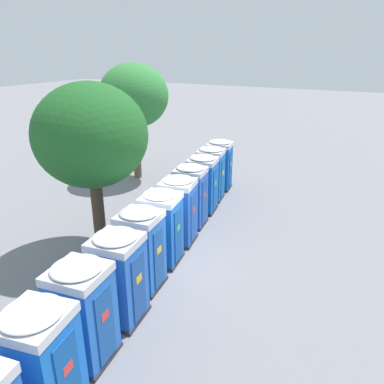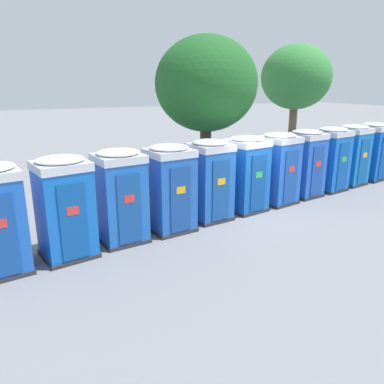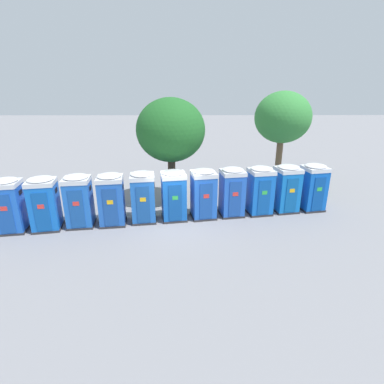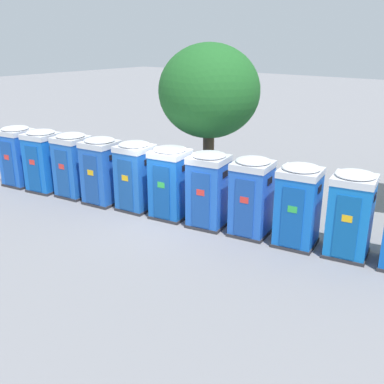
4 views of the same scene
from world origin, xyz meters
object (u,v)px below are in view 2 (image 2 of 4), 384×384
object	(u,v)px
portapotty_4	(210,180)
street_tree_0	(206,85)
portapotty_8	(331,159)
portapotty_5	(246,173)
portapotty_6	(278,168)
portapotty_1	(65,207)
portapotty_3	(170,188)
portapotty_10	(372,151)
street_tree_1	(296,78)
portapotty_2	(120,196)
portapotty_7	(305,163)
portapotty_9	(352,155)

from	to	relation	value
portapotty_4	street_tree_0	world-z (taller)	street_tree_0
portapotty_8	street_tree_0	bearing A→B (deg)	159.07
portapotty_4	portapotty_8	xyz separation A→B (m)	(5.96, 0.93, -0.00)
portapotty_4	portapotty_5	world-z (taller)	same
portapotty_6	portapotty_1	bearing A→B (deg)	-170.17
portapotty_5	portapotty_8	xyz separation A→B (m)	(4.47, 0.71, -0.00)
portapotty_3	portapotty_10	size ratio (longest dim) A/B	1.00
portapotty_1	portapotty_8	distance (m)	10.56
street_tree_1	portapotty_2	bearing A→B (deg)	-149.52
portapotty_3	portapotty_7	bearing A→B (deg)	10.05
portapotty_5	portapotty_4	bearing A→B (deg)	-171.61
portapotty_10	portapotty_1	bearing A→B (deg)	-170.29
portapotty_3	portapotty_8	size ratio (longest dim) A/B	1.00
street_tree_0	street_tree_1	xyz separation A→B (m)	(7.11, 3.45, 0.34)
portapotty_8	street_tree_1	distance (m)	6.60
portapotty_7	street_tree_0	size ratio (longest dim) A/B	0.43
portapotty_4	street_tree_1	bearing A→B (deg)	36.41
portapotty_6	portapotty_10	distance (m)	6.03
portapotty_3	portapotty_9	distance (m)	9.05
portapotty_4	portapotty_6	distance (m)	3.02
street_tree_0	street_tree_1	distance (m)	7.91
portapotty_4	portapotty_8	bearing A→B (deg)	8.85
portapotty_3	street_tree_1	distance (m)	12.23
portapotty_7	portapotty_10	size ratio (longest dim) A/B	1.00
portapotty_1	street_tree_0	xyz separation A→B (m)	(5.71, 3.58, 2.83)
portapotty_5	portapotty_7	world-z (taller)	same
portapotty_9	street_tree_0	size ratio (longest dim) A/B	0.43
portapotty_5	portapotty_6	size ratio (longest dim) A/B	1.00
portapotty_3	street_tree_1	xyz separation A→B (m)	(9.85, 6.51, 3.18)
portapotty_3	portapotty_1	bearing A→B (deg)	-170.07
portapotty_2	portapotty_3	bearing A→B (deg)	6.45
portapotty_5	street_tree_1	xyz separation A→B (m)	(6.88, 5.96, 3.18)
portapotty_7	portapotty_10	world-z (taller)	same
street_tree_0	portapotty_8	bearing A→B (deg)	-20.93
portapotty_1	portapotty_9	distance (m)	12.06
portapotty_8	portapotty_1	bearing A→B (deg)	-170.29
portapotty_8	portapotty_9	xyz separation A→B (m)	(1.48, 0.30, 0.00)
portapotty_10	street_tree_1	bearing A→B (deg)	96.70
street_tree_0	portapotty_4	bearing A→B (deg)	-114.90
portapotty_2	portapotty_7	distance (m)	7.54
portapotty_2	portapotty_4	world-z (taller)	same
portapotty_4	portapotty_10	size ratio (longest dim) A/B	1.00
portapotty_2	portapotty_7	size ratio (longest dim) A/B	1.00
portapotty_8	portapotty_10	xyz separation A→B (m)	(2.97, 0.51, 0.00)
portapotty_1	portapotty_5	distance (m)	6.03
portapotty_3	portapotty_4	size ratio (longest dim) A/B	1.00
street_tree_1	portapotty_5	bearing A→B (deg)	-139.13
portapotty_2	portapotty_8	world-z (taller)	same
portapotty_3	street_tree_0	xyz separation A→B (m)	(2.74, 3.06, 2.83)
portapotty_3	portapotty_5	bearing A→B (deg)	10.56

